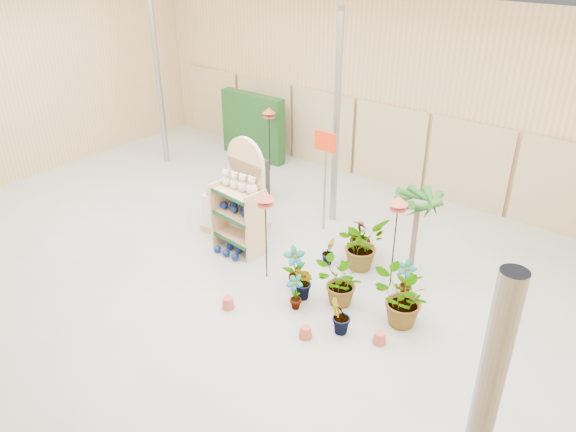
# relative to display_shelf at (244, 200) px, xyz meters

# --- Properties ---
(room) EXTENTS (15.20, 12.10, 4.70)m
(room) POSITION_rel_display_shelf_xyz_m (0.73, -0.50, 1.15)
(room) COLOR gray
(room) RESTS_ON ground
(display_shelf) EXTENTS (1.03, 0.71, 2.32)m
(display_shelf) POSITION_rel_display_shelf_xyz_m (0.00, 0.00, 0.00)
(display_shelf) COLOR tan
(display_shelf) RESTS_ON ground
(teddy_bears) EXTENTS (0.86, 0.23, 0.37)m
(teddy_bears) POSITION_rel_display_shelf_xyz_m (0.03, -0.11, 0.41)
(teddy_bears) COLOR beige
(teddy_bears) RESTS_ON display_shelf
(gazing_balls_shelf) EXTENTS (0.85, 0.29, 0.16)m
(gazing_balls_shelf) POSITION_rel_display_shelf_xyz_m (0.00, -0.13, -0.15)
(gazing_balls_shelf) COLOR navy
(gazing_balls_shelf) RESTS_ON display_shelf
(gazing_balls_floor) EXTENTS (0.63, 0.39, 0.15)m
(gazing_balls_floor) POSITION_rel_display_shelf_xyz_m (-0.05, -0.42, -0.99)
(gazing_balls_floor) COLOR navy
(gazing_balls_floor) RESTS_ON ground
(pallet_stack) EXTENTS (1.26, 1.07, 0.88)m
(pallet_stack) POSITION_rel_display_shelf_xyz_m (-0.65, 0.43, -0.64)
(pallet_stack) COLOR tan
(pallet_stack) RESTS_ON ground
(charcoal_planters) EXTENTS (0.50, 0.50, 1.00)m
(charcoal_planters) POSITION_rel_display_shelf_xyz_m (-1.26, 1.77, -0.56)
(charcoal_planters) COLOR black
(charcoal_planters) RESTS_ON ground
(trellis_stock) EXTENTS (2.00, 0.30, 1.80)m
(trellis_stock) POSITION_rel_display_shelf_xyz_m (-3.07, 3.79, -0.16)
(trellis_stock) COLOR #163E16
(trellis_stock) RESTS_ON ground
(offer_sign) EXTENTS (0.50, 0.08, 2.20)m
(offer_sign) POSITION_rel_display_shelf_xyz_m (0.83, 1.57, 0.51)
(offer_sign) COLOR gray
(offer_sign) RESTS_ON ground
(bird_table_front) EXTENTS (0.34, 0.34, 1.75)m
(bird_table_front) POSITION_rel_display_shelf_xyz_m (1.04, -0.56, 0.56)
(bird_table_front) COLOR black
(bird_table_front) RESTS_ON ground
(bird_table_right) EXTENTS (0.34, 0.34, 1.81)m
(bird_table_right) POSITION_rel_display_shelf_xyz_m (3.00, 0.59, 0.61)
(bird_table_right) COLOR black
(bird_table_right) RESTS_ON ground
(bird_table_back) EXTENTS (0.34, 0.34, 1.71)m
(bird_table_back) POSITION_rel_display_shelf_xyz_m (-2.11, 3.34, 0.52)
(bird_table_back) COLOR black
(bird_table_back) RESTS_ON ground
(palm) EXTENTS (0.70, 0.70, 1.71)m
(palm) POSITION_rel_display_shelf_xyz_m (3.04, 1.32, 0.40)
(palm) COLOR brown
(palm) RESTS_ON ground
(potted_plant_0) EXTENTS (0.46, 0.51, 0.80)m
(potted_plant_0) POSITION_rel_display_shelf_xyz_m (1.64, -0.49, -0.66)
(potted_plant_0) COLOR #20521A
(potted_plant_0) RESTS_ON ground
(potted_plant_1) EXTENTS (0.47, 0.42, 0.70)m
(potted_plant_1) POSITION_rel_display_shelf_xyz_m (2.00, -0.71, -0.71)
(potted_plant_1) COLOR #20521A
(potted_plant_1) RESTS_ON ground
(potted_plant_2) EXTENTS (0.87, 0.94, 0.87)m
(potted_plant_2) POSITION_rel_display_shelf_xyz_m (2.58, -0.46, -0.63)
(potted_plant_2) COLOR #20521A
(potted_plant_2) RESTS_ON ground
(potted_plant_4) EXTENTS (0.42, 0.34, 0.70)m
(potted_plant_4) POSITION_rel_display_shelf_xyz_m (3.33, 0.49, -0.71)
(potted_plant_4) COLOR #20521A
(potted_plant_4) RESTS_ON ground
(potted_plant_5) EXTENTS (0.28, 0.33, 0.53)m
(potted_plant_5) POSITION_rel_display_shelf_xyz_m (1.68, 0.52, -0.80)
(potted_plant_5) COLOR #20521A
(potted_plant_5) RESTS_ON ground
(potted_plant_6) EXTENTS (0.88, 0.99, 1.01)m
(potted_plant_6) POSITION_rel_display_shelf_xyz_m (2.23, 0.80, -0.56)
(potted_plant_6) COLOR #20521A
(potted_plant_6) RESTS_ON ground
(potted_plant_8) EXTENTS (0.39, 0.31, 0.65)m
(potted_plant_8) POSITION_rel_display_shelf_xyz_m (2.04, -1.00, -0.74)
(potted_plant_8) COLOR #20521A
(potted_plant_8) RESTS_ON ground
(potted_plant_9) EXTENTS (0.36, 0.41, 0.67)m
(potted_plant_9) POSITION_rel_display_shelf_xyz_m (3.01, -1.10, -0.73)
(potted_plant_9) COLOR #20521A
(potted_plant_9) RESTS_ON ground
(potted_plant_10) EXTENTS (1.15, 1.18, 1.00)m
(potted_plant_10) POSITION_rel_display_shelf_xyz_m (3.67, -0.31, -0.56)
(potted_plant_10) COLOR #20521A
(potted_plant_10) RESTS_ON ground
(potted_plant_11) EXTENTS (0.52, 0.52, 0.75)m
(potted_plant_11) POSITION_rel_display_shelf_xyz_m (1.96, 1.22, -0.69)
(potted_plant_11) COLOR #20521A
(potted_plant_11) RESTS_ON ground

